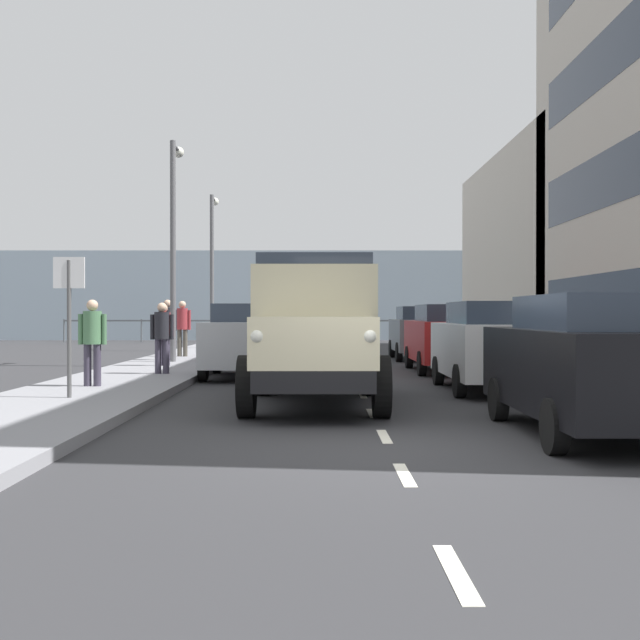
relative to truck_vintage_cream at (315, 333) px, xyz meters
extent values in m
plane|color=#2D2D30|center=(-0.87, -8.47, -1.18)|extent=(80.00, 80.00, 0.00)
cube|color=gray|center=(-5.71, -8.47, -1.10)|extent=(2.77, 42.77, 0.15)
cube|color=gray|center=(3.98, -8.47, -1.10)|extent=(2.77, 42.77, 0.15)
cube|color=silver|center=(-0.87, 8.29, -1.17)|extent=(0.12, 1.10, 0.01)
cube|color=silver|center=(-0.87, 5.44, -1.17)|extent=(0.12, 1.10, 0.01)
cube|color=silver|center=(-0.87, 3.08, -1.17)|extent=(0.12, 1.10, 0.01)
cube|color=silver|center=(-0.87, 0.77, -1.17)|extent=(0.12, 1.10, 0.01)
cube|color=silver|center=(-0.87, -1.96, -1.17)|extent=(0.12, 1.10, 0.01)
cube|color=silver|center=(-0.87, -4.67, -1.17)|extent=(0.12, 1.10, 0.01)
cube|color=silver|center=(-0.87, -7.58, -1.17)|extent=(0.12, 1.10, 0.01)
cube|color=silver|center=(-0.87, -9.88, -1.17)|extent=(0.12, 1.10, 0.01)
cube|color=silver|center=(-0.87, -12.26, -1.17)|extent=(0.12, 1.10, 0.01)
cube|color=silver|center=(-0.87, -14.71, -1.17)|extent=(0.12, 1.10, 0.01)
cube|color=silver|center=(-0.87, -17.67, -1.17)|extent=(0.12, 1.10, 0.01)
cube|color=silver|center=(-0.87, -20.58, -1.17)|extent=(0.12, 1.10, 0.01)
cube|color=silver|center=(-0.87, -23.35, -1.17)|extent=(0.12, 1.10, 0.01)
cube|color=silver|center=(-0.87, -26.20, -1.17)|extent=(0.12, 1.10, 0.01)
cube|color=beige|center=(-10.17, -19.78, 2.74)|extent=(6.14, 14.72, 7.85)
cube|color=#8C9EAD|center=(-0.87, -32.85, 1.32)|extent=(80.00, 0.80, 5.00)
cylinder|color=#4C5156|center=(-14.87, -29.25, -0.58)|extent=(0.08, 0.08, 1.20)
cylinder|color=#4C5156|center=(-12.87, -29.25, -0.58)|extent=(0.08, 0.08, 1.20)
cylinder|color=#4C5156|center=(-10.87, -29.25, -0.58)|extent=(0.08, 0.08, 1.20)
cylinder|color=#4C5156|center=(-8.87, -29.25, -0.58)|extent=(0.08, 0.08, 1.20)
cylinder|color=#4C5156|center=(-6.87, -29.25, -0.58)|extent=(0.08, 0.08, 1.20)
cylinder|color=#4C5156|center=(-4.87, -29.25, -0.58)|extent=(0.08, 0.08, 1.20)
cylinder|color=#4C5156|center=(-2.87, -29.25, -0.58)|extent=(0.08, 0.08, 1.20)
cylinder|color=#4C5156|center=(-0.87, -29.25, -0.58)|extent=(0.08, 0.08, 1.20)
cylinder|color=#4C5156|center=(1.13, -29.25, -0.58)|extent=(0.08, 0.08, 1.20)
cylinder|color=#4C5156|center=(3.13, -29.25, -0.58)|extent=(0.08, 0.08, 1.20)
cylinder|color=#4C5156|center=(5.13, -29.25, -0.58)|extent=(0.08, 0.08, 1.20)
cylinder|color=#4C5156|center=(7.13, -29.25, -0.58)|extent=(0.08, 0.08, 1.20)
cylinder|color=#4C5156|center=(9.13, -29.25, -0.58)|extent=(0.08, 0.08, 1.20)
cylinder|color=#4C5156|center=(11.13, -29.25, -0.58)|extent=(0.08, 0.08, 1.20)
cylinder|color=#4C5156|center=(13.13, -29.25, -0.58)|extent=(0.08, 0.08, 1.20)
cube|color=#4C5156|center=(-0.87, -29.25, -0.06)|extent=(28.00, 0.08, 0.08)
cube|color=black|center=(0.00, -0.38, -0.58)|extent=(1.64, 5.60, 0.30)
cube|color=beige|center=(0.00, 1.47, -0.08)|extent=(1.72, 1.90, 0.70)
cube|color=silver|center=(0.00, 2.36, -0.11)|extent=(1.16, 0.08, 0.56)
sphere|color=white|center=(-0.74, 2.36, 0.02)|extent=(0.20, 0.20, 0.20)
sphere|color=white|center=(0.73, 2.36, 0.02)|extent=(0.20, 0.20, 0.20)
cube|color=beige|center=(0.00, -0.04, 0.50)|extent=(1.93, 1.34, 1.15)
cube|color=#2D3847|center=(0.00, -0.04, 0.97)|extent=(1.78, 1.23, 0.56)
cube|color=#2D2319|center=(0.00, -1.72, -0.35)|extent=(2.10, 2.80, 0.16)
cube|color=black|center=(-1.01, -1.72, -0.03)|extent=(0.08, 2.80, 0.56)
cube|color=black|center=(1.01, -1.72, -0.03)|extent=(0.08, 2.80, 0.56)
cylinder|color=black|center=(-0.97, 1.30, -0.73)|extent=(0.24, 0.90, 0.90)
cylinder|color=black|center=(0.97, 1.30, -0.73)|extent=(0.24, 0.90, 0.90)
cylinder|color=black|center=(-0.97, -1.92, -0.73)|extent=(0.24, 0.90, 0.90)
cylinder|color=black|center=(0.97, -1.92, -0.73)|extent=(0.24, 0.90, 0.90)
cube|color=black|center=(-3.38, 2.99, -0.38)|extent=(1.70, 4.40, 1.00)
cube|color=#2D3847|center=(-3.38, 3.19, 0.33)|extent=(1.40, 2.42, 0.42)
cylinder|color=black|center=(-2.57, 1.63, -0.88)|extent=(0.18, 0.60, 0.60)
cylinder|color=black|center=(-4.19, 1.63, -0.88)|extent=(0.18, 0.60, 0.60)
cylinder|color=black|center=(-2.57, 4.36, -0.88)|extent=(0.18, 0.60, 0.60)
cube|color=white|center=(-3.38, -2.78, -0.38)|extent=(1.72, 4.23, 1.00)
cube|color=#2D3847|center=(-3.38, -2.58, 0.33)|extent=(1.41, 2.33, 0.42)
cylinder|color=black|center=(-2.56, -4.09, -0.88)|extent=(0.18, 0.60, 0.60)
cylinder|color=black|center=(-4.20, -4.09, -0.88)|extent=(0.18, 0.60, 0.60)
cylinder|color=black|center=(-2.56, -1.47, -0.88)|extent=(0.18, 0.60, 0.60)
cylinder|color=black|center=(-4.20, -1.47, -0.88)|extent=(0.18, 0.60, 0.60)
cube|color=#B21E1E|center=(-3.38, -7.93, -0.38)|extent=(1.80, 4.50, 1.00)
cube|color=#2D3847|center=(-3.38, -7.73, 0.33)|extent=(1.48, 2.48, 0.42)
cylinder|color=black|center=(-2.53, -9.32, -0.88)|extent=(0.18, 0.60, 0.60)
cylinder|color=black|center=(-4.23, -9.32, -0.88)|extent=(0.18, 0.60, 0.60)
cylinder|color=black|center=(-2.53, -6.53, -0.88)|extent=(0.18, 0.60, 0.60)
cylinder|color=black|center=(-4.23, -6.53, -0.88)|extent=(0.18, 0.60, 0.60)
cube|color=slate|center=(-3.38, -13.49, -0.38)|extent=(1.78, 3.99, 1.00)
cube|color=#2D3847|center=(-3.38, -13.29, 0.33)|extent=(1.46, 2.20, 0.42)
cylinder|color=black|center=(-2.54, -14.73, -0.88)|extent=(0.18, 0.60, 0.60)
cylinder|color=black|center=(-4.22, -14.73, -0.88)|extent=(0.18, 0.60, 0.60)
cylinder|color=black|center=(-2.54, -12.25, -0.88)|extent=(0.18, 0.60, 0.60)
cylinder|color=black|center=(-4.22, -12.25, -0.88)|extent=(0.18, 0.60, 0.60)
cube|color=#B7BABF|center=(1.65, -6.12, -0.38)|extent=(1.73, 3.97, 1.00)
cube|color=#2D3847|center=(1.65, -6.32, 0.33)|extent=(1.42, 2.19, 0.42)
cylinder|color=black|center=(0.83, -4.89, -0.88)|extent=(0.18, 0.60, 0.60)
cylinder|color=black|center=(2.47, -4.89, -0.88)|extent=(0.18, 0.60, 0.60)
cylinder|color=black|center=(0.83, -7.35, -0.88)|extent=(0.18, 0.60, 0.60)
cylinder|color=black|center=(2.47, -7.35, -0.88)|extent=(0.18, 0.60, 0.60)
cube|color=navy|center=(1.65, -12.17, -0.38)|extent=(1.77, 4.13, 1.00)
cube|color=#2D3847|center=(1.65, -12.37, 0.33)|extent=(1.45, 2.27, 0.42)
cylinder|color=black|center=(0.81, -10.89, -0.88)|extent=(0.18, 0.60, 0.60)
cylinder|color=black|center=(2.49, -10.89, -0.88)|extent=(0.18, 0.60, 0.60)
cylinder|color=black|center=(0.81, -13.46, -0.88)|extent=(0.18, 0.60, 0.60)
cylinder|color=black|center=(2.49, -13.46, -0.88)|extent=(0.18, 0.60, 0.60)
cube|color=#1E6670|center=(1.65, -18.47, -0.38)|extent=(1.71, 3.95, 1.00)
cube|color=#2D3847|center=(1.65, -18.67, 0.33)|extent=(1.40, 2.17, 0.42)
cylinder|color=black|center=(0.84, -17.24, -0.88)|extent=(0.18, 0.60, 0.60)
cylinder|color=black|center=(2.46, -17.24, -0.88)|extent=(0.18, 0.60, 0.60)
cylinder|color=black|center=(0.84, -19.69, -0.88)|extent=(0.18, 0.60, 0.60)
cylinder|color=black|center=(2.46, -19.69, -0.88)|extent=(0.18, 0.60, 0.60)
cylinder|color=#383342|center=(4.04, -2.14, -0.64)|extent=(0.14, 0.14, 0.78)
cylinder|color=#383342|center=(4.22, -2.14, -0.64)|extent=(0.14, 0.14, 0.78)
cylinder|color=#47724C|center=(4.13, -2.14, 0.06)|extent=(0.34, 0.34, 0.62)
cylinder|color=#47724C|center=(3.91, -2.14, 0.03)|extent=(0.09, 0.09, 0.57)
cylinder|color=#47724C|center=(4.35, -2.14, 0.03)|extent=(0.09, 0.09, 0.57)
sphere|color=tan|center=(4.13, -2.14, 0.47)|extent=(0.21, 0.21, 0.21)
cylinder|color=#383342|center=(3.36, -5.28, -0.64)|extent=(0.14, 0.14, 0.77)
cylinder|color=#383342|center=(3.54, -5.28, -0.64)|extent=(0.14, 0.14, 0.77)
cylinder|color=black|center=(3.45, -5.28, 0.05)|extent=(0.34, 0.34, 0.61)
cylinder|color=black|center=(3.23, -5.28, 0.02)|extent=(0.09, 0.09, 0.56)
cylinder|color=black|center=(3.67, -5.28, 0.02)|extent=(0.09, 0.09, 0.56)
sphere|color=tan|center=(3.45, -5.28, 0.46)|extent=(0.21, 0.21, 0.21)
cylinder|color=#383342|center=(3.85, -8.08, -0.64)|extent=(0.14, 0.14, 0.77)
cylinder|color=#383342|center=(4.03, -8.08, -0.64)|extent=(0.14, 0.14, 0.77)
cylinder|color=maroon|center=(3.94, -8.08, 0.04)|extent=(0.34, 0.34, 0.61)
cylinder|color=maroon|center=(3.72, -8.08, 0.01)|extent=(0.09, 0.09, 0.56)
cylinder|color=maroon|center=(4.16, -8.08, 0.01)|extent=(0.09, 0.09, 0.56)
sphere|color=tan|center=(3.94, -8.08, 0.45)|extent=(0.21, 0.21, 0.21)
cylinder|color=#383342|center=(4.24, -10.70, -0.61)|extent=(0.14, 0.14, 0.85)
cylinder|color=#383342|center=(4.42, -10.70, -0.61)|extent=(0.14, 0.14, 0.85)
cylinder|color=black|center=(4.33, -10.70, 0.15)|extent=(0.34, 0.34, 0.67)
cylinder|color=black|center=(4.11, -10.70, 0.12)|extent=(0.09, 0.09, 0.62)
cylinder|color=black|center=(4.55, -10.70, 0.12)|extent=(0.09, 0.09, 0.62)
sphere|color=tan|center=(4.33, -10.70, 0.60)|extent=(0.23, 0.23, 0.23)
cylinder|color=#4C473D|center=(4.13, -12.61, -0.61)|extent=(0.14, 0.14, 0.84)
cylinder|color=#4C473D|center=(4.31, -12.61, -0.61)|extent=(0.14, 0.14, 0.84)
cylinder|color=maroon|center=(4.22, -12.61, 0.15)|extent=(0.34, 0.34, 0.67)
cylinder|color=maroon|center=(4.00, -12.61, 0.11)|extent=(0.09, 0.09, 0.61)
cylinder|color=maroon|center=(4.44, -12.61, 0.11)|extent=(0.09, 0.09, 0.61)
sphere|color=tan|center=(4.22, -12.61, 0.60)|extent=(0.23, 0.23, 0.23)
cylinder|color=#59595B|center=(4.02, -9.85, 2.06)|extent=(0.16, 0.16, 6.18)
cylinder|color=#59595B|center=(4.02, -10.30, 5.05)|extent=(0.10, 0.90, 0.10)
sphere|color=silver|center=(4.02, -10.75, 5.00)|extent=(0.32, 0.32, 0.32)
cylinder|color=#59595B|center=(4.16, -19.18, 1.98)|extent=(0.16, 0.16, 6.02)
cylinder|color=#59595B|center=(4.16, -19.63, 4.89)|extent=(0.10, 0.90, 0.10)
sphere|color=silver|center=(4.16, -20.08, 4.84)|extent=(0.32, 0.32, 0.32)
cylinder|color=#4C4C4C|center=(3.93, -0.08, 0.07)|extent=(0.07, 0.07, 2.20)
cube|color=silver|center=(3.93, -0.08, 0.97)|extent=(0.50, 0.04, 0.50)
camera|label=1|loc=(-0.08, 12.99, 0.32)|focal=45.92mm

